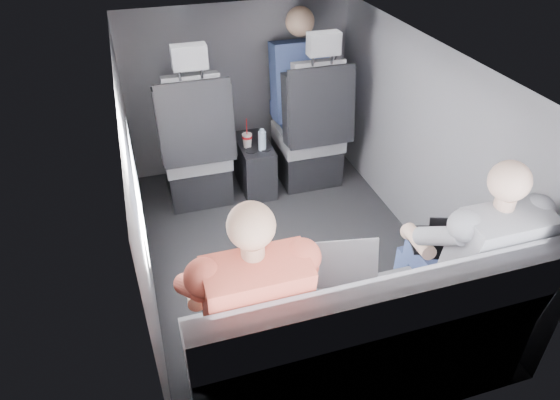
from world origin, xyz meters
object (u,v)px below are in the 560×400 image
object	(u,v)px
front_seat_left	(197,154)
rear_bench	(359,345)
soda_cup	(247,140)
water_bottle	(262,140)
laptop_silver	(333,263)
front_seat_right	(310,137)
center_console	(255,165)
laptop_white	(243,274)
passenger_front_right	(299,82)
laptop_black	(448,240)
passenger_rear_left	(249,306)
passenger_rear_right	(468,258)

from	to	relation	value
front_seat_left	rear_bench	distance (m)	1.96
rear_bench	soda_cup	xyz separation A→B (m)	(-0.06, 1.90, 0.15)
water_bottle	laptop_silver	size ratio (longest dim) A/B	0.45
front_seat_right	center_console	distance (m)	0.49
front_seat_right	soda_cup	xyz separation A→B (m)	(-0.51, -0.00, 0.06)
laptop_white	passenger_front_right	world-z (taller)	passenger_front_right
front_seat_left	laptop_black	distance (m)	1.96
laptop_black	passenger_rear_left	distance (m)	1.08
front_seat_right	rear_bench	size ratio (longest dim) A/B	0.79
laptop_white	laptop_black	bearing A→B (deg)	-3.36
front_seat_left	laptop_white	world-z (taller)	front_seat_left
rear_bench	laptop_silver	world-z (taller)	rear_bench
center_console	soda_cup	world-z (taller)	soda_cup
soda_cup	passenger_front_right	distance (m)	0.64
front_seat_left	front_seat_right	distance (m)	0.90
soda_cup	passenger_front_right	world-z (taller)	passenger_front_right
rear_bench	laptop_black	size ratio (longest dim) A/B	4.25
passenger_rear_left	passenger_front_right	size ratio (longest dim) A/B	1.36
laptop_white	passenger_rear_right	world-z (taller)	passenger_rear_right
front_seat_right	laptop_white	distance (m)	1.87
laptop_black	passenger_rear_left	xyz separation A→B (m)	(-1.07, -0.14, 0.00)
laptop_silver	passenger_front_right	world-z (taller)	passenger_front_right
front_seat_left	laptop_silver	bearing A→B (deg)	-76.46
rear_bench	water_bottle	size ratio (longest dim) A/B	9.53
water_bottle	passenger_rear_left	distance (m)	1.82
center_console	laptop_black	size ratio (longest dim) A/B	1.27
center_console	water_bottle	xyz separation A→B (m)	(0.04, -0.12, 0.28)
passenger_rear_left	soda_cup	bearing A→B (deg)	76.28
front_seat_right	soda_cup	distance (m)	0.51
laptop_white	center_console	bearing A→B (deg)	73.79
laptop_silver	passenger_rear_left	distance (m)	0.47
center_console	passenger_rear_left	distance (m)	1.96
passenger_rear_left	passenger_front_right	distance (m)	2.27
rear_bench	passenger_front_right	bearing A→B (deg)	78.65
front_seat_right	rear_bench	xyz separation A→B (m)	(-0.45, -1.90, -0.09)
laptop_silver	laptop_black	xyz separation A→B (m)	(0.62, -0.01, -0.00)
front_seat_right	laptop_white	xyz separation A→B (m)	(-0.93, -1.60, 0.23)
front_seat_left	water_bottle	size ratio (longest dim) A/B	7.54
rear_bench	laptop_silver	distance (m)	0.41
water_bottle	laptop_white	world-z (taller)	laptop_white
front_seat_left	rear_bench	bearing A→B (deg)	-76.69
front_seat_left	water_bottle	world-z (taller)	front_seat_left
front_seat_right	front_seat_left	bearing A→B (deg)	180.00
front_seat_right	passenger_rear_right	size ratio (longest dim) A/B	1.04
rear_bench	passenger_front_right	xyz separation A→B (m)	(0.43, 2.16, 0.45)
front_seat_left	passenger_rear_left	xyz separation A→B (m)	(-0.05, -1.81, 0.23)
laptop_black	passenger_rear_left	world-z (taller)	passenger_rear_left
front_seat_right	center_console	bearing A→B (deg)	174.93
laptop_black	front_seat_left	bearing A→B (deg)	121.43
passenger_rear_right	front_seat_left	bearing A→B (deg)	119.95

